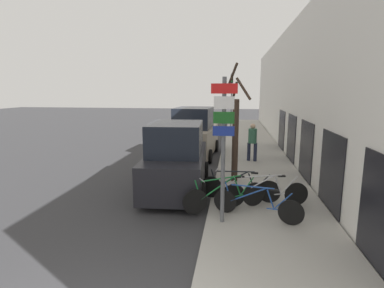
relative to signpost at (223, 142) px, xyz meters
The scene contains 13 objects.
ground_plane 7.50m from the signpost, 101.18° to the left, with size 80.00×80.00×0.00m, color #333335.
sidewalk_curb 10.14m from the signpost, 83.03° to the left, with size 3.20×32.00×0.15m.
building_facade 10.28m from the signpost, 73.19° to the left, with size 0.23×32.00×6.50m.
signpost is the anchor object (origin of this frame).
bicycle_0 1.84m from the signpost, 20.77° to the left, with size 2.17×0.80×0.85m.
bicycle_1 1.75m from the signpost, 85.73° to the left, with size 2.16×1.12×0.93m.
bicycle_2 2.27m from the signpost, 46.18° to the left, with size 2.38×0.61×0.90m.
bicycle_3 2.27m from the signpost, 74.43° to the left, with size 2.31×0.45×0.89m.
parked_car_0 3.24m from the signpost, 122.11° to the left, with size 2.22×4.39×2.29m.
parked_car_1 8.08m from the signpost, 102.50° to the left, with size 2.29×4.38×2.48m.
pedestrian_near 6.77m from the signpost, 80.80° to the left, with size 0.44×0.38×1.69m.
street_tree 3.49m from the signpost, 85.40° to the left, with size 1.02×1.05×4.08m.
traffic_light 17.49m from the signpost, 90.07° to the left, with size 0.20×0.30×4.50m.
Camera 1 is at (1.63, -2.75, 3.33)m, focal length 28.00 mm.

